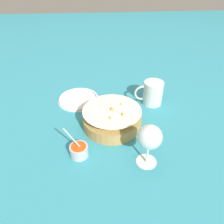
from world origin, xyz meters
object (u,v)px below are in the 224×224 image
wine_glass (150,138)px  sauce_cup (79,150)px  food_basket (112,119)px  beer_mug (152,94)px  side_plate (79,99)px

wine_glass → sauce_cup: bearing=-11.9°
food_basket → sauce_cup: bearing=49.9°
beer_mug → food_basket: bearing=37.6°
wine_glass → side_plate: wine_glass is taller
wine_glass → side_plate: 0.47m
food_basket → beer_mug: size_ratio=1.80×
sauce_cup → wine_glass: 0.24m
beer_mug → side_plate: size_ratio=0.67×
food_basket → sauce_cup: 0.19m
food_basket → side_plate: size_ratio=1.21×
beer_mug → sauce_cup: bearing=43.0°
beer_mug → side_plate: (0.34, -0.05, -0.04)m
sauce_cup → side_plate: 0.35m
beer_mug → side_plate: bearing=-8.0°
wine_glass → beer_mug: bearing=-105.2°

